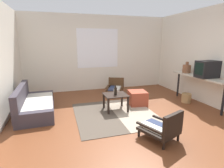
# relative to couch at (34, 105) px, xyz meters

# --- Properties ---
(ground_plane) EXTENTS (7.80, 7.80, 0.00)m
(ground_plane) POSITION_rel_couch_xyz_m (2.07, -1.16, -0.21)
(ground_plane) COLOR brown
(far_wall_with_window) EXTENTS (5.60, 0.13, 2.70)m
(far_wall_with_window) POSITION_rel_couch_xyz_m (2.07, 1.90, 1.14)
(far_wall_with_window) COLOR silver
(far_wall_with_window) RESTS_ON ground
(side_wall_right) EXTENTS (0.12, 6.60, 2.70)m
(side_wall_right) POSITION_rel_couch_xyz_m (4.73, -0.86, 1.14)
(side_wall_right) COLOR silver
(side_wall_right) RESTS_ON ground
(area_rug) EXTENTS (1.94, 2.06, 0.01)m
(area_rug) POSITION_rel_couch_xyz_m (1.93, -0.68, -0.20)
(area_rug) COLOR #4C4238
(area_rug) RESTS_ON ground
(couch) EXTENTS (0.86, 1.83, 0.69)m
(couch) POSITION_rel_couch_xyz_m (0.00, 0.00, 0.00)
(couch) COLOR #38333D
(couch) RESTS_ON ground
(coffee_table) EXTENTS (0.60, 0.54, 0.43)m
(coffee_table) POSITION_rel_couch_xyz_m (2.03, -0.42, 0.14)
(coffee_table) COLOR black
(coffee_table) RESTS_ON ground
(armchair_by_window) EXTENTS (0.77, 0.81, 0.53)m
(armchair_by_window) POSITION_rel_couch_xyz_m (2.49, 1.03, 0.03)
(armchair_by_window) COLOR #472D19
(armchair_by_window) RESTS_ON ground
(armchair_striped_foreground) EXTENTS (0.73, 0.79, 0.58)m
(armchair_striped_foreground) POSITION_rel_couch_xyz_m (2.38, -2.09, 0.04)
(armchair_striped_foreground) COLOR black
(armchair_striped_foreground) RESTS_ON ground
(ottoman_orange) EXTENTS (0.54, 0.54, 0.40)m
(ottoman_orange) POSITION_rel_couch_xyz_m (2.75, -0.21, -0.01)
(ottoman_orange) COLOR #993D28
(ottoman_orange) RESTS_ON ground
(console_shelf) EXTENTS (0.39, 1.83, 0.83)m
(console_shelf) POSITION_rel_couch_xyz_m (4.41, -0.65, 0.54)
(console_shelf) COLOR #B2AD9E
(console_shelf) RESTS_ON ground
(crt_television) EXTENTS (0.55, 0.36, 0.45)m
(crt_television) POSITION_rel_couch_xyz_m (4.40, -0.92, 0.85)
(crt_television) COLOR black
(crt_television) RESTS_ON console_shelf
(clay_vase) EXTENTS (0.24, 0.24, 0.34)m
(clay_vase) POSITION_rel_couch_xyz_m (4.41, -0.12, 0.75)
(clay_vase) COLOR brown
(clay_vase) RESTS_ON console_shelf
(glass_bottle) EXTENTS (0.07, 0.07, 0.25)m
(glass_bottle) POSITION_rel_couch_xyz_m (2.02, -0.45, 0.32)
(glass_bottle) COLOR black
(glass_bottle) RESTS_ON coffee_table
(wicker_basket) EXTENTS (0.27, 0.27, 0.26)m
(wicker_basket) POSITION_rel_couch_xyz_m (4.24, -0.44, -0.08)
(wicker_basket) COLOR #9E7A4C
(wicker_basket) RESTS_ON ground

